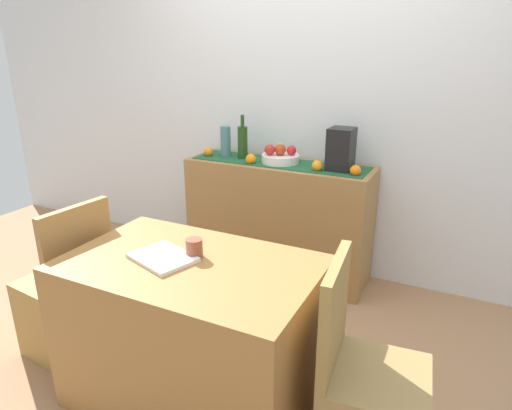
# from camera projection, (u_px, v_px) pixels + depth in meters

# --- Properties ---
(ground_plane) EXTENTS (6.40, 6.40, 0.02)m
(ground_plane) POSITION_uv_depth(u_px,v_px,m) (236.00, 343.00, 2.62)
(ground_plane) COLOR #A37753
(ground_plane) RESTS_ON ground
(room_wall_rear) EXTENTS (6.40, 0.06, 2.70)m
(room_wall_rear) POSITION_uv_depth(u_px,v_px,m) (313.00, 91.00, 3.17)
(room_wall_rear) COLOR silver
(room_wall_rear) RESTS_ON ground
(sideboard_console) EXTENTS (1.35, 0.42, 0.86)m
(sideboard_console) POSITION_uv_depth(u_px,v_px,m) (278.00, 219.00, 3.32)
(sideboard_console) COLOR olive
(sideboard_console) RESTS_ON ground
(table_runner) EXTENTS (1.27, 0.32, 0.01)m
(table_runner) POSITION_uv_depth(u_px,v_px,m) (279.00, 163.00, 3.17)
(table_runner) COLOR #1F5631
(table_runner) RESTS_ON sideboard_console
(fruit_bowl) EXTENTS (0.27, 0.27, 0.06)m
(fruit_bowl) POSITION_uv_depth(u_px,v_px,m) (280.00, 159.00, 3.16)
(fruit_bowl) COLOR white
(fruit_bowl) RESTS_ON table_runner
(apple_center) EXTENTS (0.08, 0.08, 0.08)m
(apple_center) POSITION_uv_depth(u_px,v_px,m) (270.00, 150.00, 3.12)
(apple_center) COLOR #B42A24
(apple_center) RESTS_ON fruit_bowl
(apple_front) EXTENTS (0.08, 0.08, 0.08)m
(apple_front) POSITION_uv_depth(u_px,v_px,m) (280.00, 150.00, 3.12)
(apple_front) COLOR #B1381C
(apple_front) RESTS_ON fruit_bowl
(apple_rear) EXTENTS (0.07, 0.07, 0.07)m
(apple_rear) POSITION_uv_depth(u_px,v_px,m) (280.00, 147.00, 3.22)
(apple_rear) COLOR #99A63F
(apple_rear) RESTS_ON fruit_bowl
(apple_right) EXTENTS (0.07, 0.07, 0.07)m
(apple_right) POSITION_uv_depth(u_px,v_px,m) (291.00, 150.00, 3.12)
(apple_right) COLOR red
(apple_right) RESTS_ON fruit_bowl
(wine_bottle) EXTENTS (0.07, 0.07, 0.32)m
(wine_bottle) POSITION_uv_depth(u_px,v_px,m) (243.00, 142.00, 3.25)
(wine_bottle) COLOR #204017
(wine_bottle) RESTS_ON sideboard_console
(coffee_maker) EXTENTS (0.16, 0.18, 0.28)m
(coffee_maker) POSITION_uv_depth(u_px,v_px,m) (341.00, 149.00, 2.94)
(coffee_maker) COLOR black
(coffee_maker) RESTS_ON sideboard_console
(ceramic_vase) EXTENTS (0.08, 0.08, 0.23)m
(ceramic_vase) POSITION_uv_depth(u_px,v_px,m) (226.00, 142.00, 3.32)
(ceramic_vase) COLOR slate
(ceramic_vase) RESTS_ON sideboard_console
(orange_loose_near_bowl) EXTENTS (0.07, 0.07, 0.07)m
(orange_loose_near_bowl) POSITION_uv_depth(u_px,v_px,m) (209.00, 152.00, 3.36)
(orange_loose_near_bowl) COLOR orange
(orange_loose_near_bowl) RESTS_ON sideboard_console
(orange_loose_far) EXTENTS (0.07, 0.07, 0.07)m
(orange_loose_far) POSITION_uv_depth(u_px,v_px,m) (356.00, 170.00, 2.84)
(orange_loose_far) COLOR orange
(orange_loose_far) RESTS_ON sideboard_console
(orange_loose_end) EXTENTS (0.07, 0.07, 0.07)m
(orange_loose_end) POSITION_uv_depth(u_px,v_px,m) (317.00, 166.00, 2.95)
(orange_loose_end) COLOR orange
(orange_loose_end) RESTS_ON sideboard_console
(orange_loose_mid) EXTENTS (0.07, 0.07, 0.07)m
(orange_loose_mid) POSITION_uv_depth(u_px,v_px,m) (251.00, 159.00, 3.14)
(orange_loose_mid) COLOR orange
(orange_loose_mid) RESTS_ON sideboard_console
(dining_table) EXTENTS (1.14, 0.71, 0.74)m
(dining_table) POSITION_uv_depth(u_px,v_px,m) (194.00, 333.00, 2.09)
(dining_table) COLOR olive
(dining_table) RESTS_ON ground
(open_book) EXTENTS (0.33, 0.29, 0.02)m
(open_book) POSITION_uv_depth(u_px,v_px,m) (163.00, 257.00, 1.99)
(open_book) COLOR white
(open_book) RESTS_ON dining_table
(coffee_cup) EXTENTS (0.08, 0.08, 0.09)m
(coffee_cup) POSITION_uv_depth(u_px,v_px,m) (194.00, 248.00, 2.01)
(coffee_cup) COLOR brown
(coffee_cup) RESTS_ON dining_table
(chair_near_window) EXTENTS (0.44, 0.44, 0.90)m
(chair_near_window) POSITION_uv_depth(u_px,v_px,m) (69.00, 309.00, 2.47)
(chair_near_window) COLOR #A0793C
(chair_near_window) RESTS_ON ground
(chair_by_corner) EXTENTS (0.44, 0.44, 0.90)m
(chair_by_corner) POSITION_uv_depth(u_px,v_px,m) (369.00, 410.00, 1.78)
(chair_by_corner) COLOR #997B47
(chair_by_corner) RESTS_ON ground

